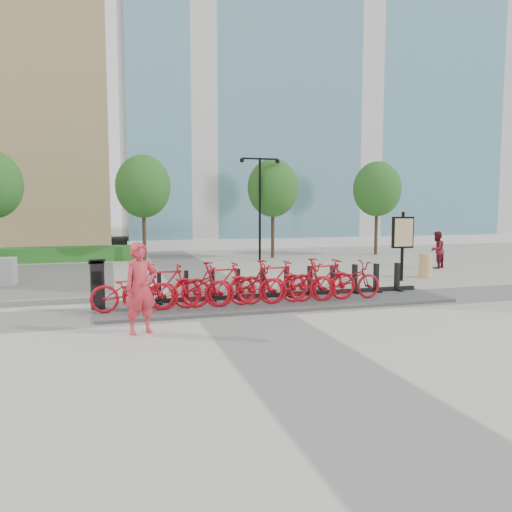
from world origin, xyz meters
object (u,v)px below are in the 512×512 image
object	(u,v)px
kiosk	(97,285)
construction_barrel	(425,265)
pedestrian	(437,250)
map_sign	(403,235)
worker_red	(141,288)
bike_0	(133,290)

from	to	relation	value
kiosk	construction_barrel	bearing A→B (deg)	7.22
pedestrian	map_sign	distance (m)	4.54
kiosk	pedestrian	size ratio (longest dim) A/B	0.80
worker_red	map_sign	size ratio (longest dim) A/B	0.78
kiosk	map_sign	xyz separation A→B (m)	(10.31, 2.48, 0.94)
bike_0	map_sign	world-z (taller)	map_sign
pedestrian	map_sign	bearing A→B (deg)	11.40
pedestrian	bike_0	bearing A→B (deg)	-2.94
pedestrian	construction_barrel	xyz separation A→B (m)	(-2.14, -2.26, -0.34)
construction_barrel	map_sign	size ratio (longest dim) A/B	0.37
kiosk	map_sign	size ratio (longest dim) A/B	0.52
construction_barrel	map_sign	xyz separation A→B (m)	(-1.35, -0.53, 1.17)
construction_barrel	worker_red	bearing A→B (deg)	-152.91
map_sign	construction_barrel	bearing A→B (deg)	25.57
pedestrian	construction_barrel	distance (m)	3.13
kiosk	construction_barrel	distance (m)	12.04
kiosk	map_sign	bearing A→B (deg)	6.26
kiosk	worker_red	world-z (taller)	worker_red
bike_0	worker_red	distance (m)	1.94
pedestrian	construction_barrel	world-z (taller)	pedestrian
worker_red	map_sign	xyz separation A→B (m)	(9.39, 4.96, 0.67)
worker_red	pedestrian	size ratio (longest dim) A/B	1.20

